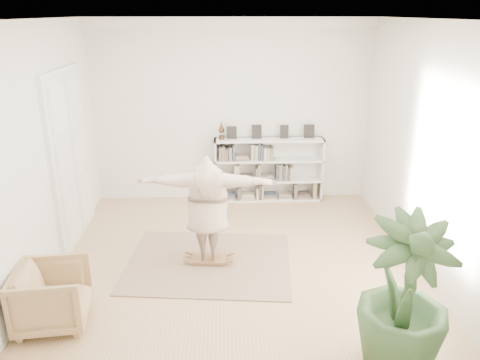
# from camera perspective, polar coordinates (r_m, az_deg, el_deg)

# --- Properties ---
(floor) EXTENTS (6.00, 6.00, 0.00)m
(floor) POSITION_cam_1_polar(r_m,az_deg,el_deg) (7.22, -0.49, -10.90)
(floor) COLOR tan
(floor) RESTS_ON ground
(room_shell) EXTENTS (6.00, 6.00, 6.00)m
(room_shell) POSITION_cam_1_polar(r_m,az_deg,el_deg) (9.14, -1.12, 18.72)
(room_shell) COLOR silver
(room_shell) RESTS_ON floor
(doors) EXTENTS (0.09, 1.78, 2.92)m
(doors) POSITION_cam_1_polar(r_m,az_deg,el_deg) (8.24, -19.95, 2.50)
(doors) COLOR white
(doors) RESTS_ON floor
(bookshelf) EXTENTS (2.20, 0.35, 1.64)m
(bookshelf) POSITION_cam_1_polar(r_m,az_deg,el_deg) (9.56, 3.47, 1.19)
(bookshelf) COLOR silver
(bookshelf) RESTS_ON floor
(armchair) EXTENTS (0.95, 0.93, 0.78)m
(armchair) POSITION_cam_1_polar(r_m,az_deg,el_deg) (6.36, -21.89, -12.97)
(armchair) COLOR tan
(armchair) RESTS_ON floor
(rug) EXTENTS (2.68, 2.23, 0.02)m
(rug) POSITION_cam_1_polar(r_m,az_deg,el_deg) (7.41, -3.80, -9.96)
(rug) COLOR tan
(rug) RESTS_ON floor
(rocker_board) EXTENTS (0.56, 0.37, 0.11)m
(rocker_board) POSITION_cam_1_polar(r_m,az_deg,el_deg) (7.38, -3.81, -9.55)
(rocker_board) COLOR brown
(rocker_board) RESTS_ON rug
(person) EXTENTS (2.07, 0.75, 1.65)m
(person) POSITION_cam_1_polar(r_m,az_deg,el_deg) (6.99, -3.98, -3.19)
(person) COLOR #C0A390
(person) RESTS_ON rocker_board
(houseplant) EXTENTS (1.07, 1.07, 1.75)m
(houseplant) POSITION_cam_1_polar(r_m,az_deg,el_deg) (5.35, 19.40, -13.15)
(houseplant) COLOR #2E4A25
(houseplant) RESTS_ON floor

